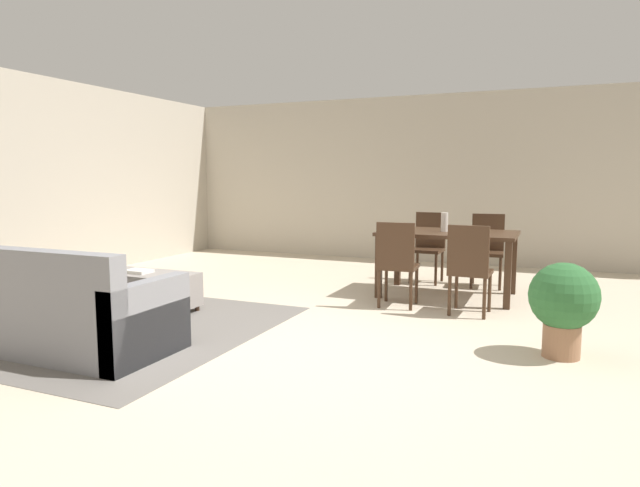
{
  "coord_description": "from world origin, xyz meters",
  "views": [
    {
      "loc": [
        1.78,
        -4.03,
        1.39
      ],
      "look_at": [
        -0.63,
        1.59,
        0.65
      ],
      "focal_mm": 31.01,
      "sensor_mm": 36.0,
      "label": 1
    }
  ],
  "objects_px": {
    "ottoman_table": "(146,289)",
    "dining_chair_far_left": "(428,243)",
    "dining_table": "(448,240)",
    "dining_chair_near_left": "(397,259)",
    "dining_chair_far_right": "(487,246)",
    "potted_plant": "(564,302)",
    "couch": "(41,311)",
    "vase_centerpiece": "(444,222)",
    "book_on_ottoman": "(138,271)",
    "dining_chair_near_right": "(469,265)"
  },
  "relations": [
    {
      "from": "ottoman_table",
      "to": "couch",
      "type": "bearing_deg",
      "value": -87.71
    },
    {
      "from": "vase_centerpiece",
      "to": "book_on_ottoman",
      "type": "height_order",
      "value": "vase_centerpiece"
    },
    {
      "from": "vase_centerpiece",
      "to": "potted_plant",
      "type": "relative_size",
      "value": 0.3
    },
    {
      "from": "dining_chair_far_right",
      "to": "vase_centerpiece",
      "type": "xyz_separation_m",
      "value": [
        -0.4,
        -0.82,
        0.35
      ]
    },
    {
      "from": "potted_plant",
      "to": "dining_chair_near_right",
      "type": "bearing_deg",
      "value": 129.56
    },
    {
      "from": "dining_chair_far_left",
      "to": "potted_plant",
      "type": "bearing_deg",
      "value": -59.02
    },
    {
      "from": "ottoman_table",
      "to": "dining_table",
      "type": "relative_size",
      "value": 0.71
    },
    {
      "from": "dining_chair_near_left",
      "to": "vase_centerpiece",
      "type": "bearing_deg",
      "value": 66.23
    },
    {
      "from": "dining_chair_near_right",
      "to": "potted_plant",
      "type": "relative_size",
      "value": 1.24
    },
    {
      "from": "vase_centerpiece",
      "to": "dining_chair_near_left",
      "type": "bearing_deg",
      "value": -113.77
    },
    {
      "from": "dining_table",
      "to": "book_on_ottoman",
      "type": "distance_m",
      "value": 3.46
    },
    {
      "from": "couch",
      "to": "dining_chair_near_right",
      "type": "bearing_deg",
      "value": 38.37
    },
    {
      "from": "dining_chair_near_right",
      "to": "dining_chair_far_left",
      "type": "relative_size",
      "value": 1.0
    },
    {
      "from": "dining_table",
      "to": "vase_centerpiece",
      "type": "height_order",
      "value": "vase_centerpiece"
    },
    {
      "from": "dining_chair_near_left",
      "to": "dining_chair_far_right",
      "type": "xyz_separation_m",
      "value": [
        0.74,
        1.61,
        0.0
      ]
    },
    {
      "from": "dining_table",
      "to": "book_on_ottoman",
      "type": "height_order",
      "value": "dining_table"
    },
    {
      "from": "dining_table",
      "to": "dining_chair_far_left",
      "type": "relative_size",
      "value": 1.67
    },
    {
      "from": "ottoman_table",
      "to": "dining_chair_near_left",
      "type": "distance_m",
      "value": 2.65
    },
    {
      "from": "couch",
      "to": "vase_centerpiece",
      "type": "relative_size",
      "value": 10.2
    },
    {
      "from": "ottoman_table",
      "to": "dining_chair_far_left",
      "type": "xyz_separation_m",
      "value": [
        2.35,
        2.79,
        0.29
      ]
    },
    {
      "from": "ottoman_table",
      "to": "dining_table",
      "type": "xyz_separation_m",
      "value": [
        2.75,
        1.97,
        0.43
      ]
    },
    {
      "from": "couch",
      "to": "dining_chair_far_right",
      "type": "relative_size",
      "value": 2.44
    },
    {
      "from": "dining_chair_near_right",
      "to": "potted_plant",
      "type": "bearing_deg",
      "value": -50.44
    },
    {
      "from": "vase_centerpiece",
      "to": "potted_plant",
      "type": "bearing_deg",
      "value": -55.96
    },
    {
      "from": "potted_plant",
      "to": "couch",
      "type": "bearing_deg",
      "value": -160.48
    },
    {
      "from": "dining_chair_far_right",
      "to": "couch",
      "type": "bearing_deg",
      "value": -126.72
    },
    {
      "from": "dining_table",
      "to": "dining_chair_far_right",
      "type": "xyz_separation_m",
      "value": [
        0.36,
        0.81,
        -0.15
      ]
    },
    {
      "from": "book_on_ottoman",
      "to": "potted_plant",
      "type": "bearing_deg",
      "value": 1.66
    },
    {
      "from": "couch",
      "to": "potted_plant",
      "type": "distance_m",
      "value": 4.17
    },
    {
      "from": "dining_table",
      "to": "dining_chair_near_left",
      "type": "distance_m",
      "value": 0.9
    },
    {
      "from": "dining_chair_far_left",
      "to": "vase_centerpiece",
      "type": "xyz_separation_m",
      "value": [
        0.36,
        -0.83,
        0.35
      ]
    },
    {
      "from": "couch",
      "to": "dining_table",
      "type": "xyz_separation_m",
      "value": [
        2.7,
        3.29,
        0.37
      ]
    },
    {
      "from": "dining_table",
      "to": "dining_chair_near_left",
      "type": "bearing_deg",
      "value": -115.77
    },
    {
      "from": "ottoman_table",
      "to": "dining_chair_far_left",
      "type": "bearing_deg",
      "value": 49.83
    },
    {
      "from": "ottoman_table",
      "to": "book_on_ottoman",
      "type": "height_order",
      "value": "book_on_ottoman"
    },
    {
      "from": "dining_chair_far_right",
      "to": "potted_plant",
      "type": "relative_size",
      "value": 1.24
    },
    {
      "from": "ottoman_table",
      "to": "dining_table",
      "type": "bearing_deg",
      "value": 35.67
    },
    {
      "from": "ottoman_table",
      "to": "dining_chair_far_left",
      "type": "height_order",
      "value": "dining_chair_far_left"
    },
    {
      "from": "couch",
      "to": "ottoman_table",
      "type": "relative_size",
      "value": 2.07
    },
    {
      "from": "couch",
      "to": "potted_plant",
      "type": "relative_size",
      "value": 3.03
    },
    {
      "from": "dining_chair_near_left",
      "to": "dining_chair_far_left",
      "type": "bearing_deg",
      "value": 90.37
    },
    {
      "from": "dining_chair_near_right",
      "to": "dining_chair_far_left",
      "type": "distance_m",
      "value": 1.84
    },
    {
      "from": "dining_chair_far_right",
      "to": "dining_table",
      "type": "bearing_deg",
      "value": -113.91
    },
    {
      "from": "couch",
      "to": "dining_chair_far_right",
      "type": "height_order",
      "value": "dining_chair_far_right"
    },
    {
      "from": "dining_table",
      "to": "dining_chair_near_left",
      "type": "xyz_separation_m",
      "value": [
        -0.39,
        -0.8,
        -0.15
      ]
    },
    {
      "from": "dining_chair_far_right",
      "to": "potted_plant",
      "type": "distance_m",
      "value": 2.84
    },
    {
      "from": "couch",
      "to": "vase_centerpiece",
      "type": "distance_m",
      "value": 4.25
    },
    {
      "from": "ottoman_table",
      "to": "dining_chair_far_left",
      "type": "relative_size",
      "value": 1.18
    },
    {
      "from": "couch",
      "to": "dining_chair_far_left",
      "type": "bearing_deg",
      "value": 60.72
    },
    {
      "from": "dining_chair_near_right",
      "to": "book_on_ottoman",
      "type": "xyz_separation_m",
      "value": [
        -3.17,
        -1.15,
        -0.1
      ]
    }
  ]
}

